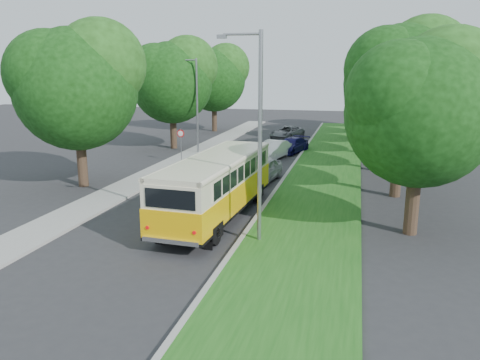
% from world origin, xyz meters
% --- Properties ---
extents(ground, '(120.00, 120.00, 0.00)m').
position_xyz_m(ground, '(0.00, 0.00, 0.00)').
color(ground, '#2B2B2E').
rests_on(ground, ground).
extents(curb, '(0.20, 70.00, 0.15)m').
position_xyz_m(curb, '(3.60, 5.00, 0.07)').
color(curb, gray).
rests_on(curb, ground).
extents(grass_verge, '(4.50, 70.00, 0.13)m').
position_xyz_m(grass_verge, '(5.95, 5.00, 0.07)').
color(grass_verge, '#1B5516').
rests_on(grass_verge, ground).
extents(sidewalk, '(2.20, 70.00, 0.12)m').
position_xyz_m(sidewalk, '(-4.80, 5.00, 0.06)').
color(sidewalk, gray).
rests_on(sidewalk, ground).
extents(treeline, '(24.27, 41.91, 9.46)m').
position_xyz_m(treeline, '(3.15, 17.99, 5.93)').
color(treeline, '#332319').
rests_on(treeline, ground).
extents(lamppost_near, '(1.71, 0.16, 8.00)m').
position_xyz_m(lamppost_near, '(4.21, -2.50, 4.37)').
color(lamppost_near, gray).
rests_on(lamppost_near, ground).
extents(lamppost_far, '(1.71, 0.16, 7.50)m').
position_xyz_m(lamppost_far, '(-4.70, 16.00, 4.12)').
color(lamppost_far, gray).
rests_on(lamppost_far, ground).
extents(warning_sign, '(0.56, 0.10, 2.50)m').
position_xyz_m(warning_sign, '(-4.50, 11.98, 1.71)').
color(warning_sign, gray).
rests_on(warning_sign, ground).
extents(vintage_bus, '(3.07, 9.90, 2.90)m').
position_xyz_m(vintage_bus, '(1.81, 0.09, 1.45)').
color(vintage_bus, '#FFBB08').
rests_on(vintage_bus, ground).
extents(car_silver, '(2.16, 4.25, 1.39)m').
position_xyz_m(car_silver, '(2.36, 7.78, 0.69)').
color(car_silver, '#B1B2B6').
rests_on(car_silver, ground).
extents(car_white, '(2.37, 4.36, 1.36)m').
position_xyz_m(car_white, '(1.72, 15.18, 0.68)').
color(car_white, white).
rests_on(car_white, ground).
extents(car_blue, '(2.96, 4.53, 1.22)m').
position_xyz_m(car_blue, '(2.68, 18.13, 0.61)').
color(car_blue, '#141252').
rests_on(car_blue, ground).
extents(car_grey, '(3.34, 4.90, 1.25)m').
position_xyz_m(car_grey, '(1.17, 25.97, 0.62)').
color(car_grey, slate).
rests_on(car_grey, ground).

